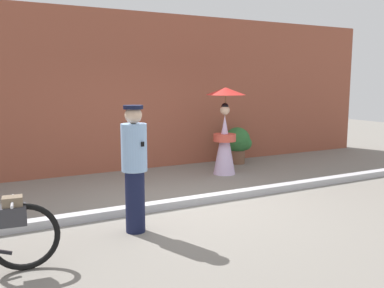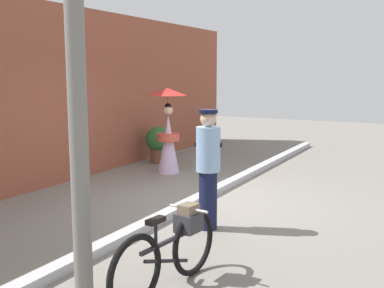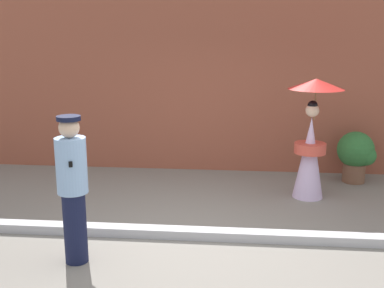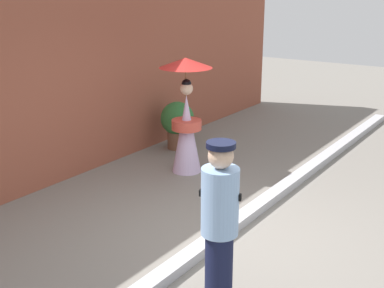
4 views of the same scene
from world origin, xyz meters
name	(u,v)px [view 1 (image 1 of 4)]	position (x,y,z in m)	size (l,w,h in m)	color
ground_plane	(190,205)	(0.00, 0.00, 0.00)	(30.00, 30.00, 0.00)	gray
building_wall	(124,92)	(0.00, 3.27, 1.77)	(14.00, 0.40, 3.54)	brown
sidewalk_curb	(190,201)	(0.00, 0.00, 0.06)	(14.00, 0.20, 0.12)	#B2B2B7
person_officer	(134,165)	(-1.22, -0.76, 0.91)	(0.34, 0.37, 1.70)	#141938
person_with_parasol	(225,130)	(1.75, 1.72, 0.97)	(0.86, 0.86, 1.88)	silver
potted_plant_by_door	(238,143)	(2.67, 2.56, 0.51)	(0.65, 0.63, 0.90)	brown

